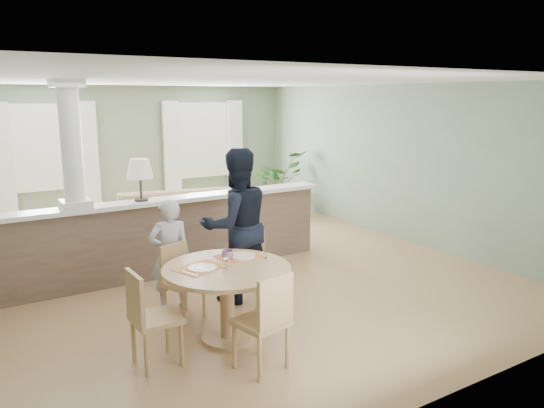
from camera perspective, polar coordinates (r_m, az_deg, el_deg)
ground at (r=7.85m, az=-5.66°, el=-7.08°), size 8.00×8.00×0.00m
room_shell at (r=8.02m, az=-8.12°, el=6.53°), size 7.02×8.02×2.71m
pony_wall at (r=7.47m, az=-13.25°, el=-2.66°), size 5.32×0.38×2.70m
sofa at (r=9.04m, az=-8.51°, el=-1.69°), size 3.25×1.82×0.89m
houseplant at (r=11.24m, az=0.52°, el=2.27°), size 1.56×1.48×1.37m
dining_table at (r=5.50m, az=-4.89°, el=-8.35°), size 1.31×1.31×0.90m
chair_far_boy at (r=6.18m, az=-9.88°, el=-7.81°), size 0.49×0.49×0.85m
chair_far_man at (r=6.54m, az=-2.60°, el=-6.41°), size 0.56×0.56×0.88m
chair_near at (r=4.92m, az=-0.61°, el=-12.16°), size 0.51×0.51×0.95m
chair_side at (r=5.14m, az=-13.17°, el=-11.48°), size 0.43×0.43×0.94m
child_person at (r=6.37m, az=-10.94°, el=-5.36°), size 0.54×0.41×1.34m
man_person at (r=6.49m, az=-3.84°, el=-2.32°), size 0.97×0.78×1.89m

